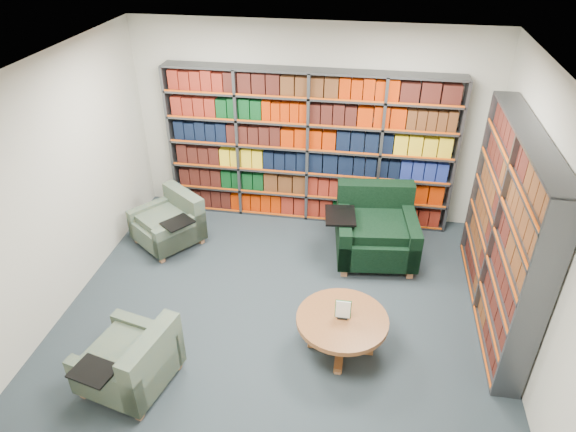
% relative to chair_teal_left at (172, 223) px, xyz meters
% --- Properties ---
extents(room_shell, '(5.02, 5.02, 2.82)m').
position_rel_chair_teal_left_xyz_m(room_shell, '(1.75, -1.36, 1.12)').
color(room_shell, black).
rests_on(room_shell, ground).
extents(bookshelf_back, '(4.00, 0.28, 2.20)m').
position_rel_chair_teal_left_xyz_m(bookshelf_back, '(1.75, 0.98, 0.81)').
color(bookshelf_back, '#47494F').
rests_on(bookshelf_back, ground).
extents(bookshelf_right, '(0.28, 2.50, 2.20)m').
position_rel_chair_teal_left_xyz_m(bookshelf_right, '(4.09, -0.76, 0.81)').
color(bookshelf_right, '#47494F').
rests_on(bookshelf_right, ground).
extents(chair_teal_left, '(1.08, 1.08, 0.71)m').
position_rel_chair_teal_left_xyz_m(chair_teal_left, '(0.00, 0.00, 0.00)').
color(chair_teal_left, '#0E2D3C').
rests_on(chair_teal_left, ground).
extents(chair_green_right, '(1.25, 1.12, 0.92)m').
position_rel_chair_teal_left_xyz_m(chair_green_right, '(2.76, 0.17, 0.09)').
color(chair_green_right, black).
rests_on(chair_green_right, ground).
extents(chair_teal_front, '(0.94, 1.01, 0.71)m').
position_rel_chair_teal_left_xyz_m(chair_teal_front, '(0.53, -2.46, 0.00)').
color(chair_teal_front, '#0E2D3C').
rests_on(chair_teal_front, ground).
extents(coffee_table, '(0.95, 0.95, 0.67)m').
position_rel_chair_teal_left_xyz_m(coffee_table, '(2.47, -1.67, 0.07)').
color(coffee_table, brown).
rests_on(coffee_table, ground).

